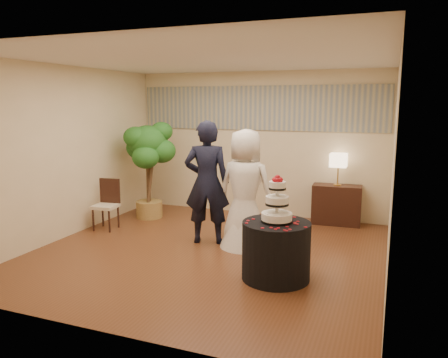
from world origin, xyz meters
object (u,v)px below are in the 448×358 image
at_px(console, 336,205).
at_px(table_lamp, 338,169).
at_px(bride, 245,189).
at_px(groom, 207,183).
at_px(side_chair, 105,205).
at_px(wedding_cake, 277,199).
at_px(ficus_tree, 148,170).
at_px(cake_table, 276,251).

relative_size(console, table_lamp, 1.50).
relative_size(bride, table_lamp, 3.14).
height_order(groom, table_lamp, groom).
height_order(table_lamp, side_chair, table_lamp).
distance_m(wedding_cake, side_chair, 3.56).
bearing_deg(table_lamp, ficus_tree, -166.44).
xyz_separation_m(cake_table, table_lamp, (0.40, 2.87, 0.65)).
bearing_deg(wedding_cake, console, 82.12).
relative_size(wedding_cake, side_chair, 0.68).
relative_size(bride, side_chair, 2.07).
xyz_separation_m(ficus_tree, side_chair, (-0.30, -0.98, -0.50)).
height_order(bride, side_chair, bride).
distance_m(table_lamp, side_chair, 4.19).
bearing_deg(groom, console, -150.70).
height_order(table_lamp, ficus_tree, ficus_tree).
relative_size(groom, table_lamp, 3.35).
relative_size(groom, bride, 1.07).
distance_m(bride, wedding_cake, 1.32).
height_order(wedding_cake, console, wedding_cake).
bearing_deg(cake_table, wedding_cake, 0.00).
bearing_deg(wedding_cake, bride, 125.63).
distance_m(groom, table_lamp, 2.56).
height_order(bride, cake_table, bride).
bearing_deg(bride, wedding_cake, 131.82).
height_order(groom, bride, groom).
xyz_separation_m(groom, table_lamp, (1.79, 1.84, 0.04)).
bearing_deg(wedding_cake, cake_table, 0.00).
distance_m(bride, cake_table, 1.42).
height_order(console, table_lamp, table_lamp).
height_order(ficus_tree, side_chair, ficus_tree).
xyz_separation_m(wedding_cake, console, (0.40, 2.87, -0.68)).
bearing_deg(table_lamp, cake_table, -97.88).
distance_m(wedding_cake, console, 2.98).
xyz_separation_m(cake_table, wedding_cake, (0.00, 0.00, 0.67)).
relative_size(cake_table, table_lamp, 1.48).
height_order(console, side_chair, side_chair).
relative_size(wedding_cake, console, 0.69).
bearing_deg(wedding_cake, table_lamp, 82.12).
xyz_separation_m(console, ficus_tree, (-3.44, -0.83, 0.58)).
bearing_deg(console, ficus_tree, -169.52).
distance_m(groom, console, 2.63).
bearing_deg(side_chair, groom, -6.46).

